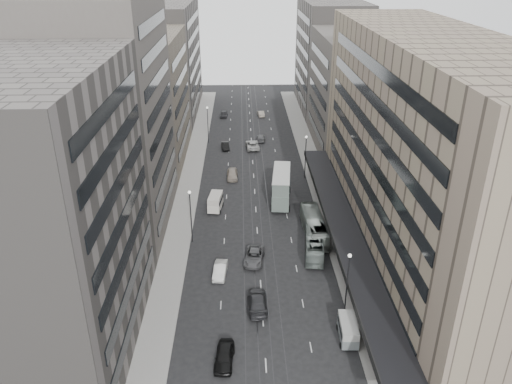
{
  "coord_description": "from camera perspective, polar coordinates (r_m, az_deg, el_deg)",
  "views": [
    {
      "loc": [
        -2.2,
        -51.77,
        38.5
      ],
      "look_at": [
        -0.09,
        18.22,
        5.03
      ],
      "focal_mm": 35.0,
      "sensor_mm": 36.0,
      "label": 1
    }
  ],
  "objects": [
    {
      "name": "vw_microbus",
      "position": [
        57.62,
        10.48,
        -15.18
      ],
      "size": [
        2.18,
        4.44,
        2.35
      ],
      "rotation": [
        0.0,
        0.0,
        -0.05
      ],
      "color": "slate",
      "rests_on": "ground"
    },
    {
      "name": "bus_far",
      "position": [
        75.59,
        6.65,
        -3.86
      ],
      "size": [
        3.02,
        11.58,
        3.21
      ],
      "primitive_type": "imported",
      "rotation": [
        0.0,
        0.0,
        3.17
      ],
      "color": "gray",
      "rests_on": "ground"
    },
    {
      "name": "department_store",
      "position": [
        68.46,
        18.65,
        4.04
      ],
      "size": [
        19.2,
        60.0,
        30.0
      ],
      "color": "#7C6B5B",
      "rests_on": "ground"
    },
    {
      "name": "panel_van",
      "position": [
        82.75,
        -4.66,
        -1.1
      ],
      "size": [
        2.59,
        4.54,
        2.72
      ],
      "rotation": [
        0.0,
        0.0,
        -0.13
      ],
      "color": "silver",
      "rests_on": "ground"
    },
    {
      "name": "lamp_right_far",
      "position": [
        93.7,
        5.7,
        4.6
      ],
      "size": [
        0.44,
        0.44,
        8.32
      ],
      "color": "#262628",
      "rests_on": "ground"
    },
    {
      "name": "sedan_9",
      "position": [
        132.42,
        0.56,
        8.96
      ],
      "size": [
        1.91,
        4.41,
        1.41
      ],
      "primitive_type": "imported",
      "rotation": [
        0.0,
        0.0,
        3.24
      ],
      "color": "#A29586",
      "rests_on": "ground"
    },
    {
      "name": "building_left_b",
      "position": [
        76.45,
        -16.45,
        8.17
      ],
      "size": [
        15.0,
        26.0,
        34.0
      ],
      "primitive_type": "cube",
      "color": "#524C47",
      "rests_on": "ground"
    },
    {
      "name": "sedan_1",
      "position": [
        66.89,
        -4.12,
        -8.89
      ],
      "size": [
        1.98,
        4.66,
        1.49
      ],
      "primitive_type": "imported",
      "rotation": [
        0.0,
        0.0,
        -0.09
      ],
      "color": "white",
      "rests_on": "ground"
    },
    {
      "name": "sedan_3",
      "position": [
        61.24,
        0.17,
        -12.39
      ],
      "size": [
        2.45,
        5.88,
        1.7
      ],
      "primitive_type": "imported",
      "rotation": [
        0.0,
        0.0,
        3.15
      ],
      "color": "#2A2A2D",
      "rests_on": "ground"
    },
    {
      "name": "building_right_mid",
      "position": [
        109.7,
        11.01,
        11.11
      ],
      "size": [
        15.0,
        28.0,
        24.0
      ],
      "primitive_type": "cube",
      "color": "#524C47",
      "rests_on": "ground"
    },
    {
      "name": "double_decker",
      "position": [
        84.64,
        2.91,
        0.69
      ],
      "size": [
        3.97,
        10.28,
        5.49
      ],
      "rotation": [
        0.0,
        0.0,
        -0.11
      ],
      "color": "slate",
      "rests_on": "ground"
    },
    {
      "name": "building_right_far",
      "position": [
        138.05,
        8.48,
        15.06
      ],
      "size": [
        15.0,
        32.0,
        28.0
      ],
      "primitive_type": "cube",
      "color": "#67625D",
      "rests_on": "ground"
    },
    {
      "name": "building_left_a",
      "position": [
        53.3,
        -22.78,
        -2.78
      ],
      "size": [
        15.0,
        28.0,
        30.0
      ],
      "primitive_type": "cube",
      "color": "#67625D",
      "rests_on": "ground"
    },
    {
      "name": "sedan_5",
      "position": [
        109.39,
        -3.52,
        5.29
      ],
      "size": [
        1.98,
        4.48,
        1.43
      ],
      "primitive_type": "imported",
      "rotation": [
        0.0,
        0.0,
        0.11
      ],
      "color": "black",
      "rests_on": "ground"
    },
    {
      "name": "lamp_left_near",
      "position": [
        72.33,
        -7.49,
        -2.1
      ],
      "size": [
        0.44,
        0.44,
        8.32
      ],
      "color": "#262628",
      "rests_on": "ground"
    },
    {
      "name": "sedan_2",
      "position": [
        69.48,
        -0.22,
        -7.36
      ],
      "size": [
        3.23,
        5.72,
        1.51
      ],
      "primitive_type": "imported",
      "rotation": [
        0.0,
        0.0,
        -0.14
      ],
      "color": "#525254",
      "rests_on": "ground"
    },
    {
      "name": "lamp_right_near",
      "position": [
        58.64,
        10.44,
        -9.54
      ],
      "size": [
        0.44,
        0.44,
        8.32
      ],
      "color": "#262628",
      "rests_on": "ground"
    },
    {
      "name": "sedan_7",
      "position": [
        114.26,
        0.58,
        6.22
      ],
      "size": [
        2.3,
        4.84,
        1.36
      ],
      "primitive_type": "imported",
      "rotation": [
        0.0,
        0.0,
        3.06
      ],
      "color": "#525355",
      "rests_on": "ground"
    },
    {
      "name": "sedan_0",
      "position": [
        54.57,
        -3.64,
        -18.21
      ],
      "size": [
        2.29,
        4.88,
        1.62
      ],
      "primitive_type": "imported",
      "rotation": [
        0.0,
        0.0,
        -0.08
      ],
      "color": "black",
      "rests_on": "ground"
    },
    {
      "name": "sidewalk_right",
      "position": [
        98.23,
        6.73,
        2.33
      ],
      "size": [
        4.0,
        125.0,
        0.15
      ],
      "primitive_type": "cube",
      "color": "gray",
      "rests_on": "ground"
    },
    {
      "name": "building_left_c",
      "position": [
        103.0,
        -12.68,
        10.31
      ],
      "size": [
        15.0,
        28.0,
        25.0
      ],
      "primitive_type": "cube",
      "color": "#6D6455",
      "rests_on": "ground"
    },
    {
      "name": "sedan_8",
      "position": [
        132.01,
        -3.7,
        8.88
      ],
      "size": [
        1.96,
        4.45,
        1.49
      ],
      "primitive_type": "imported",
      "rotation": [
        0.0,
        0.0,
        -0.05
      ],
      "color": "#28282B",
      "rests_on": "ground"
    },
    {
      "name": "sedan_6",
      "position": [
        109.55,
        -0.41,
        5.43
      ],
      "size": [
        3.1,
        6.05,
        1.63
      ],
      "primitive_type": "imported",
      "rotation": [
        0.0,
        0.0,
        3.21
      ],
      "color": "beige",
      "rests_on": "ground"
    },
    {
      "name": "building_left_d",
      "position": [
        134.44,
        -10.29,
        14.66
      ],
      "size": [
        15.0,
        38.0,
        28.0
      ],
      "primitive_type": "cube",
      "color": "#67625D",
      "rests_on": "ground"
    },
    {
      "name": "sedan_4",
      "position": [
        94.56,
        -2.73,
        2.06
      ],
      "size": [
        2.04,
        5.02,
        1.71
      ],
      "primitive_type": "imported",
      "rotation": [
        0.0,
        0.0,
        0.0
      ],
      "color": "#A59788",
      "rests_on": "ground"
    },
    {
      "name": "lamp_left_far",
      "position": [
        112.1,
        -5.54,
        8.15
      ],
      "size": [
        0.44,
        0.44,
        8.32
      ],
      "color": "#262628",
      "rests_on": "ground"
    },
    {
      "name": "ground",
      "position": [
        64.56,
        0.57,
        -11.06
      ],
      "size": [
        220.0,
        220.0,
        0.0
      ],
      "primitive_type": "plane",
      "color": "black",
      "rests_on": "ground"
    },
    {
      "name": "bus_near",
      "position": [
        71.76,
        6.67,
        -5.74
      ],
      "size": [
        3.62,
        10.57,
        2.89
      ],
      "primitive_type": "imported",
      "rotation": [
        0.0,
        0.0,
        3.02
      ],
      "color": "gray",
      "rests_on": "ground"
    },
    {
      "name": "sidewalk_left",
      "position": [
        97.69,
        -7.35,
        2.16
      ],
      "size": [
        4.0,
        125.0,
        0.15
      ],
      "primitive_type": "cube",
      "color": "gray",
      "rests_on": "ground"
    }
  ]
}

